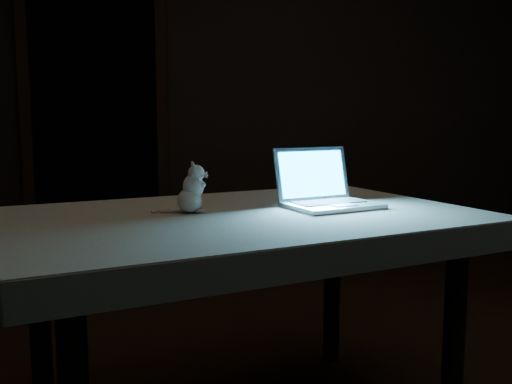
{
  "coord_description": "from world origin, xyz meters",
  "views": [
    {
      "loc": [
        -0.49,
        -1.88,
        1.04
      ],
      "look_at": [
        -0.26,
        -0.12,
        0.81
      ],
      "focal_mm": 40.0,
      "sensor_mm": 36.0,
      "label": 1
    }
  ],
  "objects": [
    {
      "name": "back_wall",
      "position": [
        0.0,
        2.5,
        1.3
      ],
      "size": [
        4.5,
        0.04,
        2.6
      ],
      "primitive_type": "cube",
      "color": "black",
      "rests_on": "ground"
    },
    {
      "name": "doorway",
      "position": [
        -1.1,
        2.5,
        1.06
      ],
      "size": [
        1.06,
        0.36,
        2.13
      ],
      "primitive_type": null,
      "color": "black",
      "rests_on": "back_wall"
    },
    {
      "name": "table",
      "position": [
        -0.3,
        -0.09,
        0.37
      ],
      "size": [
        1.59,
        1.29,
        0.74
      ],
      "primitive_type": null,
      "rotation": [
        0.0,
        0.0,
        0.33
      ],
      "color": "black",
      "rests_on": "floor"
    },
    {
      "name": "tablecloth",
      "position": [
        -0.33,
        -0.05,
        0.7
      ],
      "size": [
        1.73,
        1.49,
        0.09
      ],
      "primitive_type": null,
      "rotation": [
        0.0,
        0.0,
        0.42
      ],
      "color": "beige",
      "rests_on": "table"
    },
    {
      "name": "laptop",
      "position": [
        0.02,
        -0.04,
        0.84
      ],
      "size": [
        0.37,
        0.35,
        0.2
      ],
      "primitive_type": null,
      "rotation": [
        0.0,
        0.0,
        0.36
      ],
      "color": "#BCBBC0",
      "rests_on": "tablecloth"
    },
    {
      "name": "plush_mouse",
      "position": [
        -0.46,
        -0.07,
        0.82
      ],
      "size": [
        0.15,
        0.15,
        0.16
      ],
      "primitive_type": null,
      "rotation": [
        0.0,
        0.0,
        0.28
      ],
      "color": "white",
      "rests_on": "tablecloth"
    }
  ]
}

